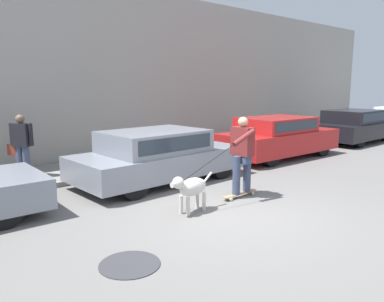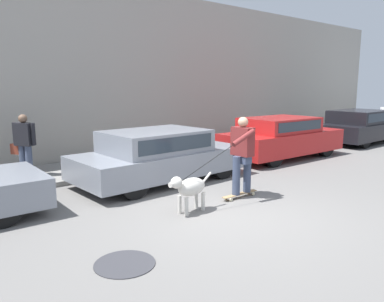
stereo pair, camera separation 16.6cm
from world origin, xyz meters
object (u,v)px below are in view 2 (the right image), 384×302
parked_car_1 (159,156)px  parked_car_3 (360,127)px  parked_car_2 (282,138)px  skateboarder (242,153)px  dog (190,188)px  pedestrian_with_bag (24,143)px

parked_car_1 → parked_car_3: (9.76, 0.00, 0.03)m
parked_car_1 → parked_car_2: 4.69m
parked_car_1 → skateboarder: skateboarder is taller
parked_car_2 → skateboarder: size_ratio=1.93×
dog → parked_car_1: bearing=-117.1°
parked_car_3 → dog: 10.86m
parked_car_2 → parked_car_3: size_ratio=1.04×
skateboarder → pedestrian_with_bag: 5.23m
dog → parked_car_2: bearing=-164.1°
skateboarder → pedestrian_with_bag: (-3.02, 4.27, -0.01)m
skateboarder → pedestrian_with_bag: skateboarder is taller
parked_car_1 → pedestrian_with_bag: size_ratio=2.83×
parked_car_2 → parked_car_1: bearing=-178.5°
parked_car_2 → parked_car_3: bearing=1.5°
parked_car_1 → dog: (-0.86, -2.21, -0.15)m
parked_car_1 → dog: 2.38m
parked_car_1 → pedestrian_with_bag: 3.26m
skateboarder → dog: bearing=2.1°
dog → pedestrian_with_bag: pedestrian_with_bag is taller
parked_car_2 → pedestrian_with_bag: bearing=165.0°
dog → parked_car_3: bearing=-174.1°
parked_car_3 → pedestrian_with_bag: bearing=169.5°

